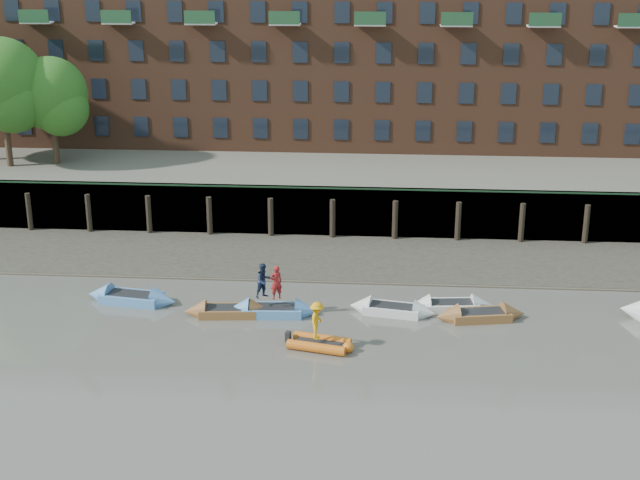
# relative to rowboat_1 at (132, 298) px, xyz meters

# --- Properties ---
(ground) EXTENTS (220.00, 220.00, 0.00)m
(ground) POSITION_rel_rowboat_1_xyz_m (12.03, -10.35, -0.26)
(ground) COLOR #5B5750
(ground) RESTS_ON ground
(foreshore) EXTENTS (110.00, 8.00, 0.50)m
(foreshore) POSITION_rel_rowboat_1_xyz_m (12.03, 7.65, -0.26)
(foreshore) COLOR #3D382F
(foreshore) RESTS_ON ground
(mud_band) EXTENTS (110.00, 1.60, 0.10)m
(mud_band) POSITION_rel_rowboat_1_xyz_m (12.03, 4.25, -0.26)
(mud_band) COLOR #4C4336
(mud_band) RESTS_ON ground
(river_wall) EXTENTS (110.00, 1.23, 3.30)m
(river_wall) POSITION_rel_rowboat_1_xyz_m (12.03, 12.03, 1.34)
(river_wall) COLOR #2D2A26
(river_wall) RESTS_ON ground
(bank_terrace) EXTENTS (110.00, 28.00, 3.20)m
(bank_terrace) POSITION_rel_rowboat_1_xyz_m (12.03, 25.65, 1.34)
(bank_terrace) COLOR #5E594D
(bank_terrace) RESTS_ON ground
(apartment_terrace) EXTENTS (80.60, 15.56, 20.98)m
(apartment_terrace) POSITION_rel_rowboat_1_xyz_m (12.03, 26.65, 12.57)
(apartment_terrace) COLOR brown
(apartment_terrace) RESTS_ON bank_terrace
(rowboat_1) EXTENTS (5.14, 2.19, 1.45)m
(rowboat_1) POSITION_rel_rowboat_1_xyz_m (0.00, 0.00, 0.00)
(rowboat_1) COLOR #5186C2
(rowboat_1) RESTS_ON ground
(rowboat_2) EXTENTS (4.62, 1.72, 1.31)m
(rowboat_2) POSITION_rel_rowboat_1_xyz_m (5.42, -1.33, -0.02)
(rowboat_2) COLOR brown
(rowboat_2) RESTS_ON ground
(rowboat_3) EXTENTS (4.81, 1.60, 1.38)m
(rowboat_3) POSITION_rel_rowboat_1_xyz_m (7.69, -1.11, -0.01)
(rowboat_3) COLOR #5186C2
(rowboat_3) RESTS_ON ground
(rowboat_4) EXTENTS (4.66, 2.09, 1.30)m
(rowboat_4) POSITION_rel_rowboat_1_xyz_m (13.85, -0.48, -0.02)
(rowboat_4) COLOR silver
(rowboat_4) RESTS_ON ground
(rowboat_5) EXTENTS (4.54, 1.72, 1.29)m
(rowboat_5) POSITION_rel_rowboat_1_xyz_m (16.90, 0.24, -0.03)
(rowboat_5) COLOR silver
(rowboat_5) RESTS_ON ground
(rowboat_6) EXTENTS (4.78, 2.15, 1.34)m
(rowboat_6) POSITION_rel_rowboat_1_xyz_m (18.33, -0.91, -0.02)
(rowboat_6) COLOR brown
(rowboat_6) RESTS_ON ground
(rib_tender) EXTENTS (3.19, 2.07, 0.54)m
(rib_tender) POSITION_rel_rowboat_1_xyz_m (10.52, -4.83, -0.02)
(rib_tender) COLOR #D36316
(rib_tender) RESTS_ON ground
(person_rower_a) EXTENTS (0.78, 0.70, 1.79)m
(person_rower_a) POSITION_rel_rowboat_1_xyz_m (7.92, -1.15, 1.57)
(person_rower_a) COLOR maroon
(person_rower_a) RESTS_ON rowboat_3
(person_rower_b) EXTENTS (1.13, 1.10, 1.83)m
(person_rower_b) POSITION_rel_rowboat_1_xyz_m (7.26, -1.01, 1.59)
(person_rower_b) COLOR #19233F
(person_rower_b) RESTS_ON rowboat_3
(person_rib_crew) EXTENTS (0.83, 1.27, 1.84)m
(person_rib_crew) POSITION_rel_rowboat_1_xyz_m (10.29, -4.82, 1.17)
(person_rib_crew) COLOR orange
(person_rib_crew) RESTS_ON rib_tender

